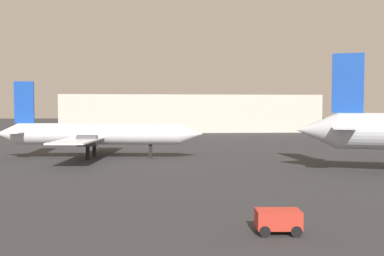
# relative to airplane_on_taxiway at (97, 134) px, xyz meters

# --- Properties ---
(airplane_on_taxiway) EXTENTS (29.07, 22.78, 10.70)m
(airplane_on_taxiway) POSITION_rel_airplane_on_taxiway_xyz_m (0.00, 0.00, 0.00)
(airplane_on_taxiway) COLOR white
(airplane_on_taxiway) RESTS_ON ground_plane
(baggage_cart) EXTENTS (2.49, 1.54, 1.30)m
(baggage_cart) POSITION_rel_airplane_on_taxiway_xyz_m (15.41, -34.08, -2.66)
(baggage_cart) COLOR red
(baggage_cart) RESTS_ON ground_plane
(terminal_building) EXTENTS (77.12, 27.93, 11.23)m
(terminal_building) POSITION_rel_airplane_on_taxiway_xyz_m (18.20, 71.48, 2.20)
(terminal_building) COLOR beige
(terminal_building) RESTS_ON ground_plane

